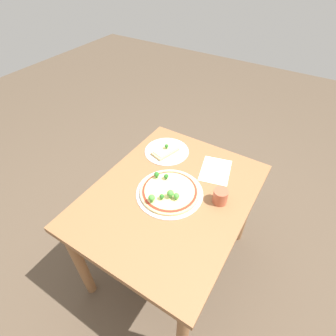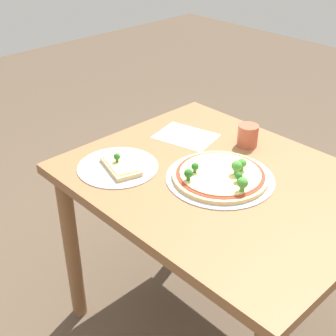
# 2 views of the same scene
# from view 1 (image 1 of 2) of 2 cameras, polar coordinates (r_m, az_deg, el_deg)

# --- Properties ---
(ground_plane) EXTENTS (8.00, 8.00, 0.00)m
(ground_plane) POSITION_cam_1_polar(r_m,az_deg,el_deg) (2.04, 0.44, -19.53)
(ground_plane) COLOR brown
(dining_table) EXTENTS (1.02, 0.81, 0.74)m
(dining_table) POSITION_cam_1_polar(r_m,az_deg,el_deg) (1.51, 0.57, -8.40)
(dining_table) COLOR brown
(dining_table) RESTS_ON ground_plane
(pizza_tray_whole) EXTENTS (0.36, 0.36, 0.07)m
(pizza_tray_whole) POSITION_cam_1_polar(r_m,az_deg,el_deg) (1.41, 0.23, -5.16)
(pizza_tray_whole) COLOR #B7B7BC
(pizza_tray_whole) RESTS_ON dining_table
(pizza_tray_slice) EXTENTS (0.28, 0.28, 0.06)m
(pizza_tray_slice) POSITION_cam_1_polar(r_m,az_deg,el_deg) (1.67, -0.42, 3.70)
(pizza_tray_slice) COLOR #B7B7BC
(pizza_tray_slice) RESTS_ON dining_table
(drinking_cup) EXTENTS (0.08, 0.08, 0.08)m
(drinking_cup) POSITION_cam_1_polar(r_m,az_deg,el_deg) (1.38, 11.30, -6.08)
(drinking_cup) COLOR #AD5138
(drinking_cup) RESTS_ON dining_table
(paper_menu) EXTENTS (0.26, 0.22, 0.00)m
(paper_menu) POSITION_cam_1_polar(r_m,az_deg,el_deg) (1.58, 10.30, -0.49)
(paper_menu) COLOR white
(paper_menu) RESTS_ON dining_table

